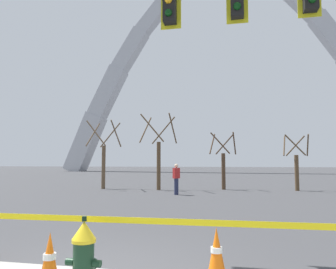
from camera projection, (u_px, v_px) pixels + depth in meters
fire_hydrant at (84, 259)px, 4.14m from camera, size 0.46×0.48×0.99m
caution_tape_barrier at (96, 236)px, 4.41m from camera, size 6.16×0.19×0.99m
traffic_cone_by_hydrant at (49, 261)px, 4.43m from camera, size 0.36×0.36×0.73m
traffic_cone_mid_sidewalk at (217, 254)px, 4.76m from camera, size 0.36×0.36×0.73m
traffic_signal_gantry at (335, 18)px, 6.32m from camera, size 7.82×0.44×6.00m
monument_arch at (225, 75)px, 58.96m from camera, size 60.57×3.32×38.49m
tree_far_left at (104, 159)px, 21.15m from camera, size 1.98×1.99×4.30m
tree_left_mid at (159, 156)px, 20.30m from camera, size 2.11×2.12×4.59m
tree_center_left at (223, 164)px, 20.57m from camera, size 1.63×1.64×3.51m
tree_center_right at (296, 166)px, 19.70m from camera, size 1.54×1.55×3.31m
pedestrian_walking_left at (176, 179)px, 17.20m from camera, size 0.38×0.39×1.59m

